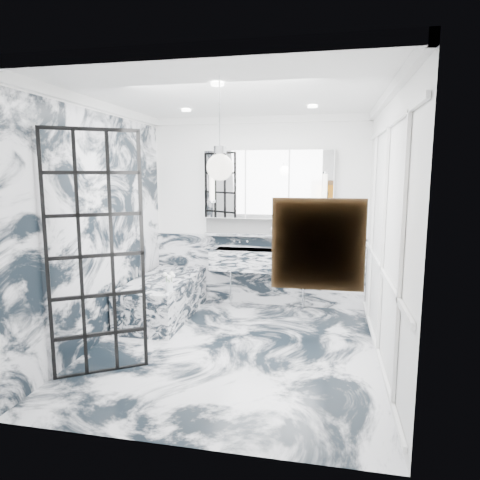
% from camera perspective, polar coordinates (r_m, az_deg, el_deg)
% --- Properties ---
extents(floor, '(3.60, 3.60, 0.00)m').
position_cam_1_polar(floor, '(5.04, -1.00, -14.31)').
color(floor, silver).
rests_on(floor, ground).
extents(ceiling, '(3.60, 3.60, 0.00)m').
position_cam_1_polar(ceiling, '(4.70, -1.10, 18.89)').
color(ceiling, white).
rests_on(ceiling, wall_back).
extents(wall_back, '(3.60, 0.00, 3.60)m').
position_cam_1_polar(wall_back, '(6.42, 2.44, 3.67)').
color(wall_back, white).
rests_on(wall_back, floor).
extents(wall_front, '(3.60, 0.00, 3.60)m').
position_cam_1_polar(wall_front, '(2.96, -8.65, -2.61)').
color(wall_front, white).
rests_on(wall_front, floor).
extents(wall_left, '(0.00, 3.60, 3.60)m').
position_cam_1_polar(wall_left, '(5.25, -18.38, 2.05)').
color(wall_left, white).
rests_on(wall_left, floor).
extents(wall_right, '(0.00, 3.60, 3.60)m').
position_cam_1_polar(wall_right, '(4.59, 18.83, 1.11)').
color(wall_right, white).
rests_on(wall_right, floor).
extents(marble_clad_back, '(3.18, 0.05, 1.05)m').
position_cam_1_polar(marble_clad_back, '(6.54, 2.36, -4.01)').
color(marble_clad_back, silver).
rests_on(marble_clad_back, floor).
extents(marble_clad_left, '(0.02, 3.56, 2.68)m').
position_cam_1_polar(marble_clad_left, '(5.25, -18.20, 1.39)').
color(marble_clad_left, silver).
rests_on(marble_clad_left, floor).
extents(panel_molding, '(0.03, 3.40, 2.30)m').
position_cam_1_polar(panel_molding, '(4.61, 18.52, -0.12)').
color(panel_molding, white).
rests_on(panel_molding, floor).
extents(soap_bottle_a, '(0.10, 0.10, 0.22)m').
position_cam_1_polar(soap_bottle_a, '(6.31, 5.83, 1.71)').
color(soap_bottle_a, '#8C5919').
rests_on(soap_bottle_a, ledge).
extents(soap_bottle_b, '(0.08, 0.08, 0.15)m').
position_cam_1_polar(soap_bottle_b, '(6.30, 7.45, 1.35)').
color(soap_bottle_b, '#4C4C51').
rests_on(soap_bottle_b, ledge).
extents(soap_bottle_c, '(0.15, 0.15, 0.15)m').
position_cam_1_polar(soap_bottle_c, '(6.29, 8.82, 1.29)').
color(soap_bottle_c, silver).
rests_on(soap_bottle_c, ledge).
extents(face_pot, '(0.13, 0.13, 0.13)m').
position_cam_1_polar(face_pot, '(6.32, 4.70, 1.42)').
color(face_pot, white).
rests_on(face_pot, ledge).
extents(amber_bottle, '(0.04, 0.04, 0.10)m').
position_cam_1_polar(amber_bottle, '(6.31, 6.33, 1.15)').
color(amber_bottle, '#8C5919').
rests_on(amber_bottle, ledge).
extents(flower_vase, '(0.09, 0.09, 0.12)m').
position_cam_1_polar(flower_vase, '(5.34, -9.40, -6.14)').
color(flower_vase, silver).
rests_on(flower_vase, bathtub).
extents(crittall_door, '(0.76, 0.51, 2.39)m').
position_cam_1_polar(crittall_door, '(4.37, -18.61, -2.00)').
color(crittall_door, black).
rests_on(crittall_door, floor).
extents(artwork, '(0.49, 0.05, 0.49)m').
position_cam_1_polar(artwork, '(2.79, 10.35, -0.56)').
color(artwork, '#BB7513').
rests_on(artwork, wall_front).
extents(pendant_light, '(0.22, 0.22, 0.22)m').
position_cam_1_polar(pendant_light, '(3.55, -2.69, 9.67)').
color(pendant_light, white).
rests_on(pendant_light, ceiling).
extents(trough_sink, '(1.60, 0.45, 0.30)m').
position_cam_1_polar(trough_sink, '(6.26, 3.40, -2.68)').
color(trough_sink, silver).
rests_on(trough_sink, wall_back).
extents(ledge, '(1.90, 0.14, 0.04)m').
position_cam_1_polar(ledge, '(6.36, 3.64, 0.61)').
color(ledge, silver).
rests_on(ledge, wall_back).
extents(subway_tile, '(1.90, 0.03, 0.23)m').
position_cam_1_polar(subway_tile, '(6.41, 3.73, 1.89)').
color(subway_tile, white).
rests_on(subway_tile, wall_back).
extents(mirror_cabinet, '(1.90, 0.16, 1.00)m').
position_cam_1_polar(mirror_cabinet, '(6.30, 3.72, 7.38)').
color(mirror_cabinet, white).
rests_on(mirror_cabinet, wall_back).
extents(sconce_left, '(0.07, 0.07, 0.40)m').
position_cam_1_polar(sconce_left, '(6.38, -3.78, 7.04)').
color(sconce_left, white).
rests_on(sconce_left, mirror_cabinet).
extents(sconce_right, '(0.07, 0.07, 0.40)m').
position_cam_1_polar(sconce_right, '(6.15, 11.23, 6.82)').
color(sconce_right, white).
rests_on(sconce_right, mirror_cabinet).
extents(bathtub, '(0.75, 1.65, 0.55)m').
position_cam_1_polar(bathtub, '(6.08, -10.11, -7.58)').
color(bathtub, silver).
rests_on(bathtub, floor).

